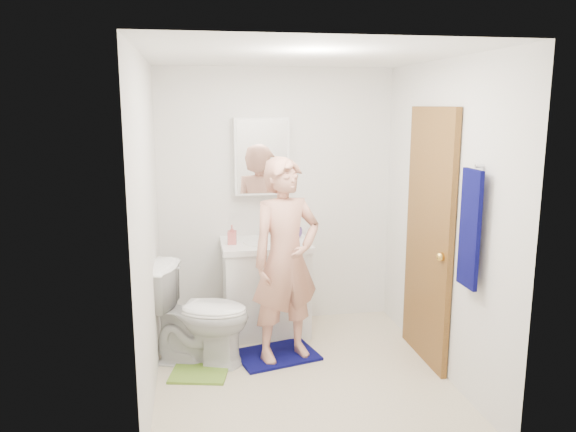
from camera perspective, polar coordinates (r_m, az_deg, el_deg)
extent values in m
cube|color=beige|center=(4.53, 1.32, -15.97)|extent=(2.20, 2.40, 0.02)
cube|color=white|center=(4.05, 1.48, 16.16)|extent=(2.20, 2.40, 0.02)
cube|color=silver|center=(5.29, -1.16, 1.86)|extent=(2.20, 0.02, 2.40)
cube|color=silver|center=(2.98, 5.95, -5.63)|extent=(2.20, 0.02, 2.40)
cube|color=silver|center=(4.06, -14.17, -1.38)|extent=(0.02, 2.40, 2.40)
cube|color=silver|center=(4.47, 15.49, -0.30)|extent=(0.02, 2.40, 2.40)
cube|color=white|center=(5.18, -2.28, -7.48)|extent=(0.75, 0.55, 0.80)
cube|color=white|center=(5.06, -2.32, -2.92)|extent=(0.79, 0.59, 0.05)
cylinder|color=white|center=(5.06, -2.32, -2.75)|extent=(0.40, 0.40, 0.03)
cylinder|color=silver|center=(5.22, -2.58, -1.53)|extent=(0.03, 0.03, 0.12)
cube|color=white|center=(5.15, -2.72, 6.08)|extent=(0.50, 0.12, 0.70)
cube|color=white|center=(5.09, -2.63, 6.02)|extent=(0.46, 0.01, 0.66)
cube|color=brown|center=(4.62, 14.08, -2.08)|extent=(0.05, 0.80, 2.05)
sphere|color=gold|center=(4.34, 15.25, -4.02)|extent=(0.07, 0.07, 0.07)
cube|color=#08084C|center=(3.93, 17.99, -1.26)|extent=(0.03, 0.24, 0.80)
cylinder|color=silver|center=(3.88, 18.89, 4.83)|extent=(0.06, 0.02, 0.02)
imported|color=white|center=(4.64, -9.00, -9.77)|extent=(0.91, 0.69, 0.82)
cube|color=#08084C|center=(4.83, -1.14, -13.92)|extent=(0.74, 0.60, 0.02)
cube|color=olive|center=(4.59, -8.97, -15.44)|extent=(0.50, 0.45, 0.02)
imported|color=#CF6361|center=(4.98, -5.71, -1.88)|extent=(0.09, 0.09, 0.17)
imported|color=#583C85|center=(5.20, 0.80, -1.72)|extent=(0.14, 0.14, 0.10)
imported|color=tan|center=(4.49, -0.23, -4.49)|extent=(0.70, 0.57, 1.65)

